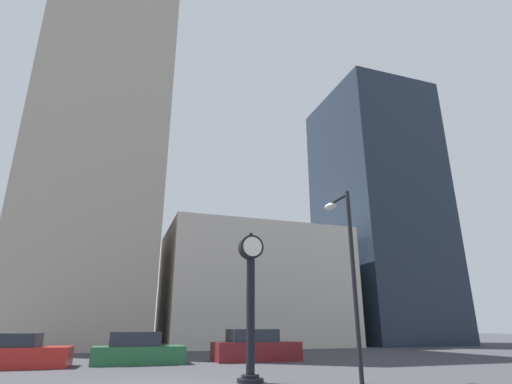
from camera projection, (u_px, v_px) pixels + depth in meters
The scene contains 8 objects.
building_tall_tower at pixel (103, 144), 36.49m from camera, with size 10.60×12.00×34.93m.
building_storefront_row at pixel (251, 288), 36.85m from camera, with size 15.79×12.00×10.04m.
building_glass_modern at pixel (377, 211), 44.14m from camera, with size 10.40×12.00×27.50m.
street_clock at pixel (251, 298), 12.74m from camera, with size 0.81×0.81×4.61m.
car_red at pixel (7, 353), 16.29m from camera, with size 4.80×2.16×1.35m.
car_green at pixel (138, 351), 18.11m from camera, with size 4.05×1.91×1.38m.
car_maroon at pixel (255, 347), 19.83m from camera, with size 4.27×1.85×1.49m.
street_lamp_right at pixel (345, 251), 13.32m from camera, with size 0.36×1.57×5.97m.
Camera 1 is at (-1.12, -11.88, 1.57)m, focal length 28.00 mm.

